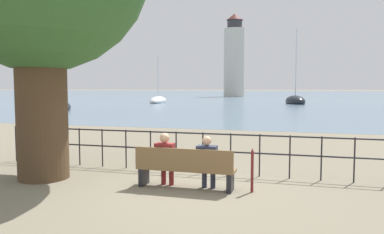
% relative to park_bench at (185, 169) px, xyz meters
% --- Properties ---
extents(ground_plane, '(1000.00, 1000.00, 0.00)m').
position_rel_park_bench_xyz_m(ground_plane, '(0.00, 0.07, -0.45)').
color(ground_plane, '#7A705B').
extents(harbor_water, '(600.00, 300.00, 0.01)m').
position_rel_park_bench_xyz_m(harbor_water, '(0.00, 161.47, -0.44)').
color(harbor_water, slate).
rests_on(harbor_water, ground_plane).
extents(park_bench, '(2.17, 0.45, 0.90)m').
position_rel_park_bench_xyz_m(park_bench, '(0.00, 0.00, 0.00)').
color(park_bench, brown).
rests_on(park_bench, ground_plane).
extents(seated_person_left, '(0.42, 0.35, 1.20)m').
position_rel_park_bench_xyz_m(seated_person_left, '(-0.48, 0.08, 0.22)').
color(seated_person_left, maroon).
rests_on(seated_person_left, ground_plane).
extents(seated_person_right, '(0.43, 0.35, 1.16)m').
position_rel_park_bench_xyz_m(seated_person_right, '(0.48, 0.08, 0.20)').
color(seated_person_right, '#2D3347').
rests_on(seated_person_right, ground_plane).
extents(promenade_railing, '(11.55, 0.04, 1.05)m').
position_rel_park_bench_xyz_m(promenade_railing, '(0.00, 1.58, 0.25)').
color(promenade_railing, black).
rests_on(promenade_railing, ground_plane).
extents(closed_umbrella, '(0.09, 0.09, 0.93)m').
position_rel_park_bench_xyz_m(closed_umbrella, '(1.43, 0.13, 0.08)').
color(closed_umbrella, maroon).
rests_on(closed_umbrella, ground_plane).
extents(sailboat_0, '(3.76, 5.68, 10.76)m').
position_rel_park_bench_xyz_m(sailboat_0, '(1.89, 46.08, -0.06)').
color(sailboat_0, black).
rests_on(sailboat_0, ground_plane).
extents(sailboat_1, '(4.24, 9.03, 7.26)m').
position_rel_park_bench_xyz_m(sailboat_1, '(-18.10, 45.41, -0.16)').
color(sailboat_1, white).
rests_on(sailboat_1, ground_plane).
extents(sailboat_3, '(4.52, 6.46, 8.09)m').
position_rel_park_bench_xyz_m(sailboat_3, '(-20.23, 23.51, -0.14)').
color(sailboat_3, black).
rests_on(sailboat_3, ground_plane).
extents(harbor_lighthouse, '(5.32, 5.32, 20.83)m').
position_rel_park_bench_xyz_m(harbor_lighthouse, '(-13.49, 87.03, 9.24)').
color(harbor_lighthouse, beige).
rests_on(harbor_lighthouse, ground_plane).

